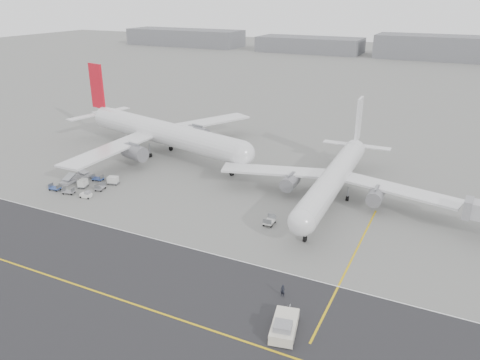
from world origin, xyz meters
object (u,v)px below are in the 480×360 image
at_px(airliner_a, 160,132).
at_px(pushback_tug, 284,326).
at_px(ground_crew_a, 283,291).
at_px(airliner_b, 335,177).

xyz_separation_m(airliner_a, pushback_tug, (52.21, -49.47, -4.96)).
bearing_deg(ground_crew_a, airliner_a, 143.60).
relative_size(pushback_tug, ground_crew_a, 4.54).
bearing_deg(ground_crew_a, pushback_tug, -63.14).
distance_m(pushback_tug, ground_crew_a, 7.33).
height_order(airliner_a, airliner_b, airliner_a).
height_order(airliner_b, ground_crew_a, airliner_b).
xyz_separation_m(airliner_a, ground_crew_a, (49.41, -42.69, -5.00)).
distance_m(airliner_b, pushback_tug, 41.97).
bearing_deg(airliner_b, airliner_a, 168.86).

